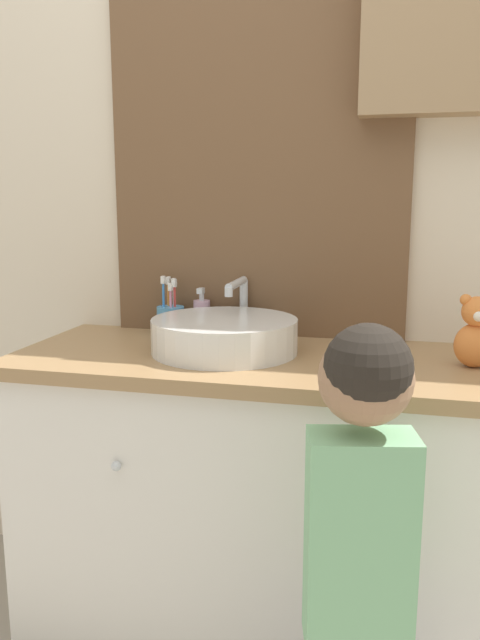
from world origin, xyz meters
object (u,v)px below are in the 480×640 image
(toothbrush_holder, at_px, (171,319))
(child_figure, at_px, (360,533))
(teddy_bear, at_px, (476,333))
(sink_basin, at_px, (226,334))
(soap_dispenser, at_px, (202,316))

(toothbrush_holder, height_order, child_figure, child_figure)
(child_figure, xyz_separation_m, teddy_bear, (0.23, 0.49, 0.27))
(sink_basin, xyz_separation_m, toothbrush_holder, (-0.21, 0.17, 0.00))
(toothbrush_holder, relative_size, child_figure, 0.18)
(sink_basin, distance_m, child_figure, 0.67)
(sink_basin, bearing_deg, child_figure, -52.68)
(sink_basin, relative_size, teddy_bear, 2.49)
(toothbrush_holder, distance_m, teddy_bear, 0.85)
(child_figure, bearing_deg, toothbrush_holder, 131.67)
(soap_dispenser, bearing_deg, sink_basin, -56.80)
(soap_dispenser, distance_m, teddy_bear, 0.77)
(sink_basin, xyz_separation_m, soap_dispenser, (-0.12, 0.19, 0.01))
(teddy_bear, bearing_deg, soap_dispenser, 164.97)
(sink_basin, height_order, toothbrush_holder, same)
(toothbrush_holder, height_order, soap_dispenser, toothbrush_holder)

